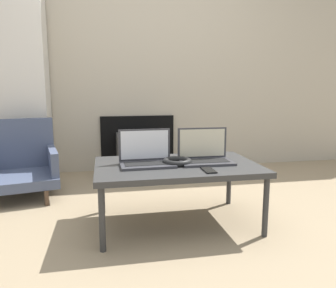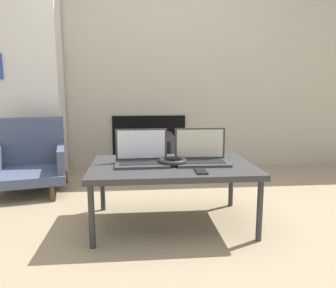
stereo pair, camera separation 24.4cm
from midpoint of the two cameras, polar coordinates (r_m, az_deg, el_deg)
The scene contains 10 objects.
ground_plane at distance 2.07m, azimuth 5.01°, elevation -16.43°, with size 14.00×14.00×0.00m, color #998466.
wall_back at distance 3.74m, azimuth -0.04°, elevation 15.42°, with size 7.00×0.08×2.60m.
table at distance 2.18m, azimuth 3.96°, elevation -4.39°, with size 1.07×0.68×0.42m.
laptop_left at distance 2.16m, azimuth -1.36°, elevation -2.22°, with size 0.35×0.23×0.23m.
laptop_right at distance 2.22m, azimuth 8.99°, elevation -2.00°, with size 0.35×0.23×0.23m.
headphones at distance 2.16m, azimuth 3.98°, elevation -3.11°, with size 0.19×0.19×0.04m.
phone at distance 1.99m, azimuth 9.26°, elevation -4.72°, with size 0.06×0.14×0.01m.
tv at distance 3.51m, azimuth -1.17°, elevation -1.77°, with size 0.49×0.46×0.43m.
armchair at distance 3.16m, azimuth -20.85°, elevation -2.42°, with size 0.71×0.73×0.64m.
bookshelf at distance 3.65m, azimuth -22.07°, elevation 8.91°, with size 0.75×0.32×1.82m.
Camera 2 is at (-0.23, -1.85, 0.91)m, focal length 35.00 mm.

